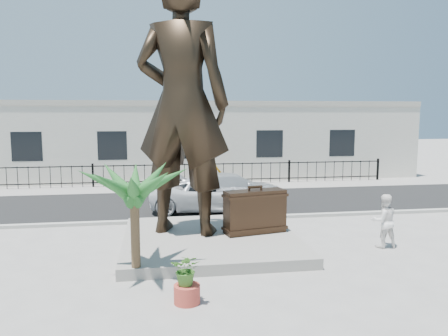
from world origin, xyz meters
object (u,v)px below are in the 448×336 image
(car_white, at_px, (209,194))
(statue, at_px, (182,104))
(suitcase, at_px, (255,211))
(tourist, at_px, (384,221))

(car_white, bearing_deg, statue, 169.24)
(car_white, bearing_deg, suitcase, -162.40)
(statue, relative_size, tourist, 4.94)
(statue, distance_m, suitcase, 4.00)
(statue, height_order, tourist, statue)
(tourist, xyz_separation_m, car_white, (-4.59, 5.70, -0.13))
(statue, relative_size, suitcase, 4.19)
(statue, relative_size, car_white, 1.66)
(suitcase, bearing_deg, car_white, 88.76)
(suitcase, xyz_separation_m, car_white, (-0.90, 4.59, -0.29))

